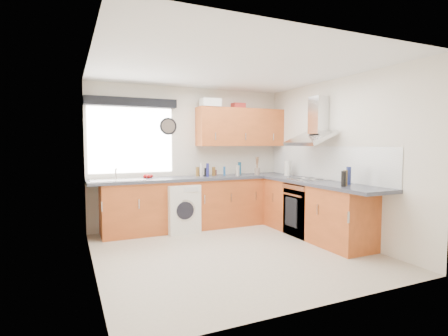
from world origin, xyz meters
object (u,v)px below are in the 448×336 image
oven (308,209)px  washing_machine (180,208)px  upper_cabinets (241,127)px  extractor_hood (314,126)px

oven → washing_machine: (-1.82, 1.10, -0.02)m
upper_cabinets → extractor_hood: bearing=-63.9°
oven → upper_cabinets: (-0.55, 1.32, 1.38)m
oven → extractor_hood: 1.35m
upper_cabinets → washing_machine: upper_cabinets is taller
washing_machine → oven: bearing=-36.1°
extractor_hood → washing_machine: size_ratio=0.97×
upper_cabinets → washing_machine: 1.90m
oven → extractor_hood: extractor_hood is taller
extractor_hood → upper_cabinets: (-0.65, 1.33, 0.03)m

